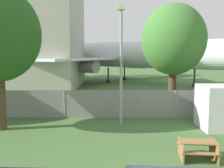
{
  "coord_description": "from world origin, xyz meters",
  "views": [
    {
      "loc": [
        -1.82,
        -6.89,
        4.33
      ],
      "look_at": [
        -1.75,
        13.79,
        2.0
      ],
      "focal_mm": 42.0,
      "sensor_mm": 36.0,
      "label": 1
    }
  ],
  "objects": [
    {
      "name": "tree_left_of_cabin",
      "position": [
        2.74,
        12.78,
        5.42
      ],
      "size": [
        4.81,
        4.81,
        8.1
      ],
      "color": "#4C3823",
      "rests_on": "ground"
    },
    {
      "name": "picnic_bench_near_cabin",
      "position": [
        1.75,
        3.63,
        0.47
      ],
      "size": [
        1.69,
        1.55,
        0.76
      ],
      "rotation": [
        0.0,
        0.0,
        -0.1
      ],
      "color": "olive",
      "rests_on": "ground"
    },
    {
      "name": "airplane",
      "position": [
        -0.06,
        34.49,
        4.29
      ],
      "size": [
        37.08,
        30.57,
        12.28
      ],
      "rotation": [
        0.0,
        0.0,
        -0.6
      ],
      "color": "white",
      "rests_on": "ground"
    },
    {
      "name": "perimeter_fence",
      "position": [
        -0.0,
        10.79,
        0.95
      ],
      "size": [
        56.07,
        0.07,
        1.91
      ],
      "color": "gray",
      "rests_on": "ground"
    },
    {
      "name": "light_mast",
      "position": [
        -1.28,
        8.76,
        4.5
      ],
      "size": [
        0.44,
        0.44,
        7.3
      ],
      "color": "#99999E",
      "rests_on": "ground"
    }
  ]
}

